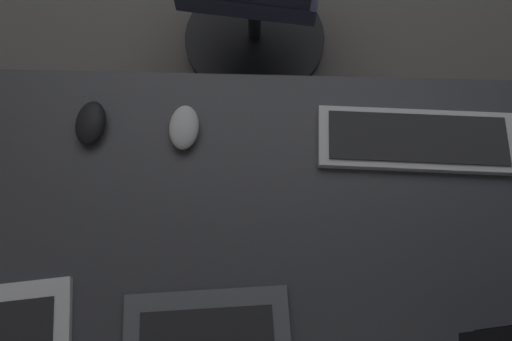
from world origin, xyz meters
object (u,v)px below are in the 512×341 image
keyboard_main (417,140)px  mouse_main (91,123)px  mouse_spare (184,127)px  drawer_pedestal (276,277)px

keyboard_main → mouse_main: 0.70m
mouse_main → mouse_spare: size_ratio=1.00×
keyboard_main → mouse_main: (0.70, -0.02, 0.01)m
drawer_pedestal → mouse_main: bearing=-31.5°
keyboard_main → mouse_main: bearing=-1.6°
drawer_pedestal → keyboard_main: bearing=-140.3°
mouse_main → mouse_spare: bearing=178.4°
drawer_pedestal → mouse_main: 0.63m
keyboard_main → mouse_spare: 0.50m
keyboard_main → mouse_spare: mouse_spare is taller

